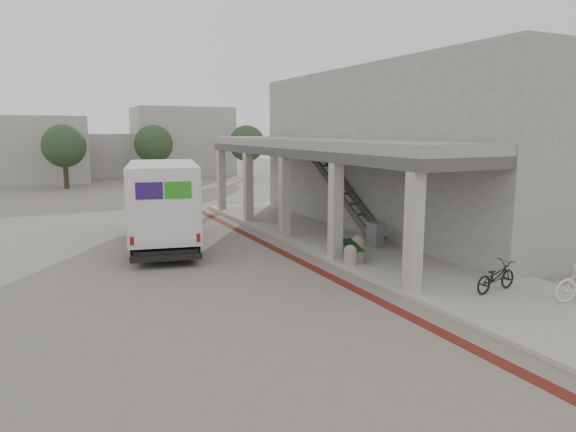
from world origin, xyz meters
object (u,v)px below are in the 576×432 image
fedex_truck (164,201)px  bench (351,248)px  utility_cabinet (375,234)px  bicycle_black (496,277)px

fedex_truck → bench: (5.12, -5.27, -1.26)m
utility_cabinet → bicycle_black: 5.85m
fedex_truck → bicycle_black: (6.59, -10.09, -1.18)m
bench → utility_cabinet: (1.70, 1.02, 0.12)m
utility_cabinet → bicycle_black: utility_cabinet is taller
fedex_truck → utility_cabinet: (6.82, -4.24, -1.13)m
bicycle_black → bench: bearing=8.9°
fedex_truck → utility_cabinet: bearing=-20.2°
bench → bicycle_black: (1.47, -4.82, 0.08)m
utility_cabinet → bicycle_black: size_ratio=0.58×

